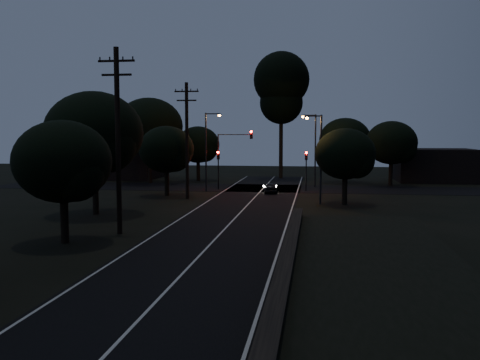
% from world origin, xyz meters
% --- Properties ---
extents(ground, '(160.00, 160.00, 0.00)m').
position_xyz_m(ground, '(0.00, 0.00, 0.00)').
color(ground, black).
extents(road_surface, '(60.00, 70.00, 0.03)m').
position_xyz_m(road_surface, '(0.00, 31.12, 0.01)').
color(road_surface, black).
rests_on(road_surface, ground).
extents(retaining_wall, '(6.93, 26.00, 1.60)m').
position_xyz_m(retaining_wall, '(7.74, 3.00, 0.62)').
color(retaining_wall, black).
rests_on(retaining_wall, ground).
extents(utility_pole_mid, '(2.20, 0.30, 11.00)m').
position_xyz_m(utility_pole_mid, '(-6.00, 15.00, 5.74)').
color(utility_pole_mid, black).
rests_on(utility_pole_mid, ground).
extents(utility_pole_far, '(2.20, 0.30, 10.50)m').
position_xyz_m(utility_pole_far, '(-6.00, 32.00, 5.48)').
color(utility_pole_far, black).
rests_on(utility_pole_far, ground).
extents(tree_left_b, '(5.29, 5.29, 6.73)m').
position_xyz_m(tree_left_b, '(-7.81, 11.89, 4.36)').
color(tree_left_b, black).
rests_on(tree_left_b, ground).
extents(tree_left_c, '(7.16, 7.16, 9.04)m').
position_xyz_m(tree_left_c, '(-10.25, 21.86, 5.85)').
color(tree_left_c, black).
rests_on(tree_left_c, ground).
extents(tree_left_d, '(5.24, 5.24, 6.65)m').
position_xyz_m(tree_left_d, '(-8.31, 33.89, 4.31)').
color(tree_left_d, black).
rests_on(tree_left_d, ground).
extents(tree_far_nw, '(5.35, 5.35, 6.78)m').
position_xyz_m(tree_far_nw, '(-8.81, 49.89, 4.39)').
color(tree_far_nw, black).
rests_on(tree_far_nw, ground).
extents(tree_far_w, '(7.93, 7.93, 10.11)m').
position_xyz_m(tree_far_w, '(-13.72, 45.84, 6.57)').
color(tree_far_w, black).
rests_on(tree_far_w, ground).
extents(tree_far_ne, '(6.13, 6.13, 7.76)m').
position_xyz_m(tree_far_ne, '(9.22, 49.88, 5.02)').
color(tree_far_ne, black).
rests_on(tree_far_ne, ground).
extents(tree_far_e, '(5.76, 5.76, 7.31)m').
position_xyz_m(tree_far_e, '(14.20, 46.88, 4.74)').
color(tree_far_e, black).
rests_on(tree_far_e, ground).
extents(tree_right_a, '(5.03, 5.03, 6.40)m').
position_xyz_m(tree_right_a, '(8.18, 29.90, 4.15)').
color(tree_right_a, black).
rests_on(tree_right_a, ground).
extents(tall_pine, '(7.25, 7.25, 16.49)m').
position_xyz_m(tall_pine, '(1.00, 55.00, 11.89)').
color(tall_pine, black).
rests_on(tall_pine, ground).
extents(building_left, '(10.00, 8.00, 4.40)m').
position_xyz_m(building_left, '(-20.00, 52.00, 2.20)').
color(building_left, black).
rests_on(building_left, ground).
extents(building_right, '(9.00, 7.00, 4.00)m').
position_xyz_m(building_right, '(20.00, 53.00, 2.00)').
color(building_right, black).
rests_on(building_right, ground).
extents(signal_left, '(0.28, 0.35, 4.10)m').
position_xyz_m(signal_left, '(-4.60, 39.99, 2.84)').
color(signal_left, black).
rests_on(signal_left, ground).
extents(signal_right, '(0.28, 0.35, 4.10)m').
position_xyz_m(signal_right, '(4.60, 39.99, 2.84)').
color(signal_right, black).
rests_on(signal_right, ground).
extents(signal_mast, '(3.70, 0.35, 6.25)m').
position_xyz_m(signal_mast, '(-2.91, 39.99, 4.34)').
color(signal_mast, black).
rests_on(signal_mast, ground).
extents(streetlight_a, '(1.66, 0.26, 8.00)m').
position_xyz_m(streetlight_a, '(-5.31, 38.00, 4.64)').
color(streetlight_a, black).
rests_on(streetlight_a, ground).
extents(streetlight_b, '(1.66, 0.26, 8.00)m').
position_xyz_m(streetlight_b, '(5.31, 44.00, 4.64)').
color(streetlight_b, black).
rests_on(streetlight_b, ground).
extents(streetlight_c, '(1.46, 0.26, 7.50)m').
position_xyz_m(streetlight_c, '(5.83, 30.00, 4.35)').
color(streetlight_c, black).
rests_on(streetlight_c, ground).
extents(car, '(1.62, 3.22, 1.05)m').
position_xyz_m(car, '(1.14, 37.59, 0.53)').
color(car, black).
rests_on(car, ground).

